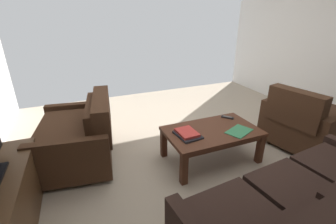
{
  "coord_description": "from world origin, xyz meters",
  "views": [
    {
      "loc": [
        1.44,
        2.32,
        1.72
      ],
      "look_at": [
        0.65,
        0.45,
        0.84
      ],
      "focal_mm": 25.3,
      "sensor_mm": 36.0,
      "label": 1
    }
  ],
  "objects_px": {
    "loveseat_near": "(80,135)",
    "loose_magazine": "(239,131)",
    "sofa_main": "(311,217)",
    "armchair_side": "(303,121)",
    "book_stack": "(187,134)",
    "coffee_table": "(212,135)",
    "tv_remote": "(228,117)"
  },
  "relations": [
    {
      "from": "loveseat_near",
      "to": "loose_magazine",
      "type": "xyz_separation_m",
      "value": [
        -1.73,
        0.76,
        0.07
      ]
    },
    {
      "from": "sofa_main",
      "to": "armchair_side",
      "type": "distance_m",
      "value": 1.75
    },
    {
      "from": "armchair_side",
      "to": "book_stack",
      "type": "relative_size",
      "value": 3.16
    },
    {
      "from": "loveseat_near",
      "to": "loose_magazine",
      "type": "height_order",
      "value": "loveseat_near"
    },
    {
      "from": "loveseat_near",
      "to": "armchair_side",
      "type": "relative_size",
      "value": 1.23
    },
    {
      "from": "book_stack",
      "to": "loveseat_near",
      "type": "bearing_deg",
      "value": -28.61
    },
    {
      "from": "armchair_side",
      "to": "sofa_main",
      "type": "bearing_deg",
      "value": 41.1
    },
    {
      "from": "book_stack",
      "to": "loose_magazine",
      "type": "xyz_separation_m",
      "value": [
        -0.6,
        0.15,
        -0.02
      ]
    },
    {
      "from": "loveseat_near",
      "to": "coffee_table",
      "type": "relative_size",
      "value": 1.12
    },
    {
      "from": "sofa_main",
      "to": "loveseat_near",
      "type": "distance_m",
      "value": 2.42
    },
    {
      "from": "coffee_table",
      "to": "book_stack",
      "type": "bearing_deg",
      "value": 1.07
    },
    {
      "from": "coffee_table",
      "to": "loveseat_near",
      "type": "bearing_deg",
      "value": -22.6
    },
    {
      "from": "tv_remote",
      "to": "armchair_side",
      "type": "bearing_deg",
      "value": 156.7
    },
    {
      "from": "coffee_table",
      "to": "loose_magazine",
      "type": "relative_size",
      "value": 3.53
    },
    {
      "from": "loose_magazine",
      "to": "sofa_main",
      "type": "bearing_deg",
      "value": 142.98
    },
    {
      "from": "sofa_main",
      "to": "armchair_side",
      "type": "height_order",
      "value": "armchair_side"
    },
    {
      "from": "armchair_side",
      "to": "tv_remote",
      "type": "bearing_deg",
      "value": -23.3
    },
    {
      "from": "loveseat_near",
      "to": "sofa_main",
      "type": "bearing_deg",
      "value": 126.38
    },
    {
      "from": "book_stack",
      "to": "coffee_table",
      "type": "bearing_deg",
      "value": -178.93
    },
    {
      "from": "loveseat_near",
      "to": "tv_remote",
      "type": "bearing_deg",
      "value": 167.75
    },
    {
      "from": "coffee_table",
      "to": "armchair_side",
      "type": "distance_m",
      "value": 1.31
    },
    {
      "from": "armchair_side",
      "to": "book_stack",
      "type": "xyz_separation_m",
      "value": [
        1.63,
        -0.18,
        0.07
      ]
    },
    {
      "from": "loveseat_near",
      "to": "book_stack",
      "type": "distance_m",
      "value": 1.29
    },
    {
      "from": "armchair_side",
      "to": "loose_magazine",
      "type": "xyz_separation_m",
      "value": [
        1.03,
        -0.03,
        0.05
      ]
    },
    {
      "from": "tv_remote",
      "to": "loose_magazine",
      "type": "height_order",
      "value": "tv_remote"
    },
    {
      "from": "tv_remote",
      "to": "loose_magazine",
      "type": "bearing_deg",
      "value": 74.68
    },
    {
      "from": "coffee_table",
      "to": "loose_magazine",
      "type": "xyz_separation_m",
      "value": [
        -0.27,
        0.16,
        0.07
      ]
    },
    {
      "from": "book_stack",
      "to": "loose_magazine",
      "type": "distance_m",
      "value": 0.62
    },
    {
      "from": "coffee_table",
      "to": "book_stack",
      "type": "xyz_separation_m",
      "value": [
        0.33,
        0.01,
        0.08
      ]
    },
    {
      "from": "coffee_table",
      "to": "tv_remote",
      "type": "relative_size",
      "value": 7.41
    },
    {
      "from": "armchair_side",
      "to": "book_stack",
      "type": "bearing_deg",
      "value": -6.39
    },
    {
      "from": "sofa_main",
      "to": "loveseat_near",
      "type": "relative_size",
      "value": 1.56
    }
  ]
}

